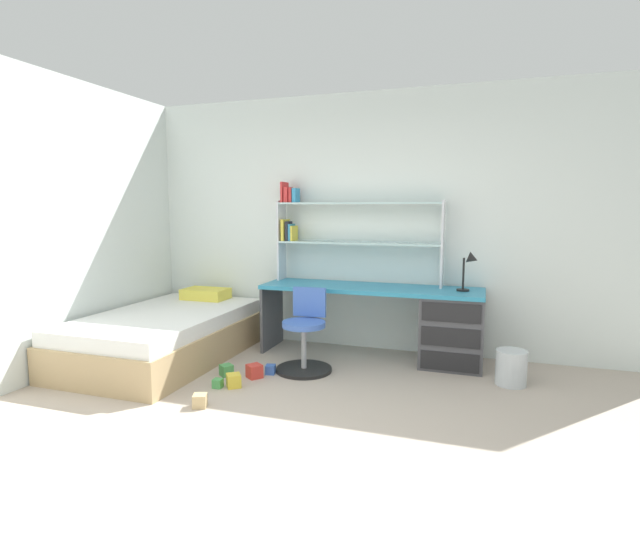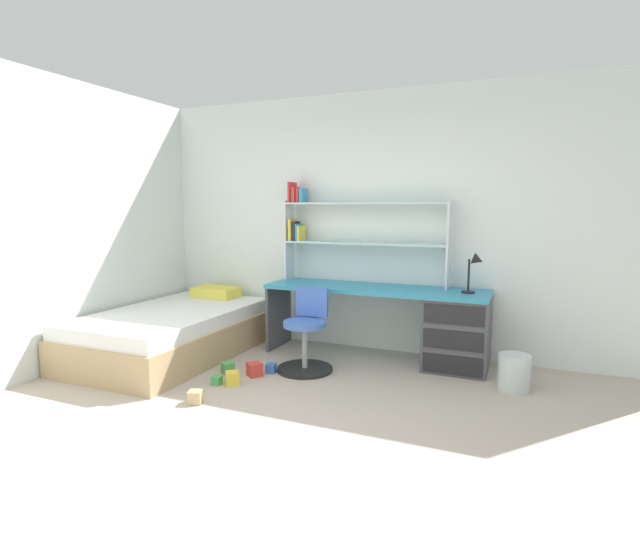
# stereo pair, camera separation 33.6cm
# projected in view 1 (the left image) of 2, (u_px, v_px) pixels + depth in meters

# --- Properties ---
(ground_plane) EXTENTS (5.99, 6.05, 0.02)m
(ground_plane) POSITION_uv_depth(u_px,v_px,m) (274.00, 461.00, 2.96)
(ground_plane) COLOR #B2A393
(room_shell) EXTENTS (5.99, 6.05, 2.70)m
(room_shell) POSITION_uv_depth(u_px,v_px,m) (200.00, 226.00, 4.38)
(room_shell) COLOR silver
(room_shell) RESTS_ON ground_plane
(desk) EXTENTS (2.20, 0.60, 0.72)m
(desk) POSITION_uv_depth(u_px,v_px,m) (429.00, 322.00, 4.76)
(desk) COLOR teal
(desk) RESTS_ON ground_plane
(bookshelf_hutch) EXTENTS (1.74, 0.22, 1.06)m
(bookshelf_hutch) POSITION_uv_depth(u_px,v_px,m) (341.00, 225.00, 5.12)
(bookshelf_hutch) COLOR silver
(bookshelf_hutch) RESTS_ON desk
(desk_lamp) EXTENTS (0.20, 0.17, 0.38)m
(desk_lamp) POSITION_uv_depth(u_px,v_px,m) (470.00, 265.00, 4.56)
(desk_lamp) COLOR black
(desk_lamp) RESTS_ON desk
(swivel_chair) EXTENTS (0.52, 0.52, 0.76)m
(swivel_chair) POSITION_uv_depth(u_px,v_px,m) (305.00, 339.00, 4.55)
(swivel_chair) COLOR black
(swivel_chair) RESTS_ON ground_plane
(bed_platform) EXTENTS (1.25, 2.05, 0.59)m
(bed_platform) POSITION_uv_depth(u_px,v_px,m) (166.00, 335.00, 4.92)
(bed_platform) COLOR tan
(bed_platform) RESTS_ON ground_plane
(waste_bin) EXTENTS (0.26, 0.26, 0.30)m
(waste_bin) POSITION_uv_depth(u_px,v_px,m) (511.00, 368.00, 4.19)
(waste_bin) COLOR silver
(waste_bin) RESTS_ON ground_plane
(toy_block_natural_0) EXTENTS (0.13, 0.13, 0.10)m
(toy_block_natural_0) POSITION_uv_depth(u_px,v_px,m) (200.00, 401.00, 3.72)
(toy_block_natural_0) COLOR tan
(toy_block_natural_0) RESTS_ON ground_plane
(toy_block_green_1) EXTENTS (0.08, 0.08, 0.08)m
(toy_block_green_1) POSITION_uv_depth(u_px,v_px,m) (218.00, 383.00, 4.13)
(toy_block_green_1) COLOR #479E51
(toy_block_green_1) RESTS_ON ground_plane
(toy_block_blue_2) EXTENTS (0.10, 0.10, 0.08)m
(toy_block_blue_2) POSITION_uv_depth(u_px,v_px,m) (270.00, 369.00, 4.47)
(toy_block_blue_2) COLOR #3860B7
(toy_block_blue_2) RESTS_ON ground_plane
(toy_block_yellow_3) EXTENTS (0.16, 0.16, 0.11)m
(toy_block_yellow_3) POSITION_uv_depth(u_px,v_px,m) (234.00, 381.00, 4.14)
(toy_block_yellow_3) COLOR gold
(toy_block_yellow_3) RESTS_ON ground_plane
(toy_block_red_4) EXTENTS (0.17, 0.17, 0.12)m
(toy_block_red_4) POSITION_uv_depth(u_px,v_px,m) (254.00, 371.00, 4.37)
(toy_block_red_4) COLOR red
(toy_block_red_4) RESTS_ON ground_plane
(toy_block_green_5) EXTENTS (0.14, 0.14, 0.10)m
(toy_block_green_5) POSITION_uv_depth(u_px,v_px,m) (226.00, 370.00, 4.42)
(toy_block_green_5) COLOR #479E51
(toy_block_green_5) RESTS_ON ground_plane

